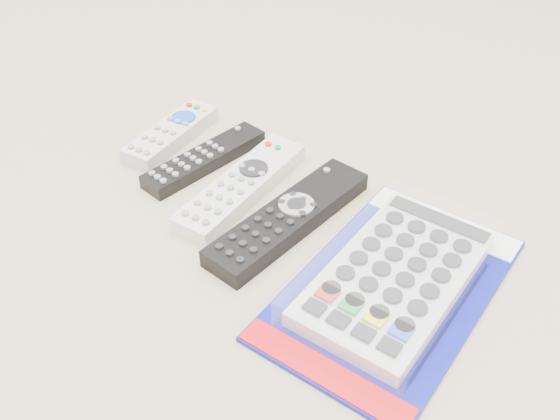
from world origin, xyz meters
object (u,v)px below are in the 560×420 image
Objects in this scene: remote_small_grey at (171,134)px; remote_silver_dvd at (241,186)px; jumbo_remote_packaged at (396,276)px; remote_large_black at (289,218)px; remote_slim_black at (204,159)px.

remote_small_grey and remote_silver_dvd have the same top height.
remote_silver_dvd is 0.24m from jumbo_remote_packaged.
remote_small_grey is at bearing 172.83° from remote_large_black.
remote_small_grey is at bearing 163.38° from remote_silver_dvd.
jumbo_remote_packaged reaches higher than remote_large_black.
remote_slim_black is 0.60× the size of jumbo_remote_packaged.
remote_small_grey is 0.70× the size of remote_large_black.
jumbo_remote_packaged reaches higher than remote_small_grey.
remote_slim_black is 0.08m from remote_silver_dvd.
remote_silver_dvd is 0.93× the size of remote_large_black.
remote_large_black is (0.25, -0.04, 0.00)m from remote_small_grey.
remote_small_grey is 0.08m from remote_slim_black.
jumbo_remote_packaged is (0.15, -0.01, 0.01)m from remote_large_black.
remote_slim_black is (0.08, -0.01, -0.00)m from remote_small_grey.
jumbo_remote_packaged reaches higher than remote_slim_black.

